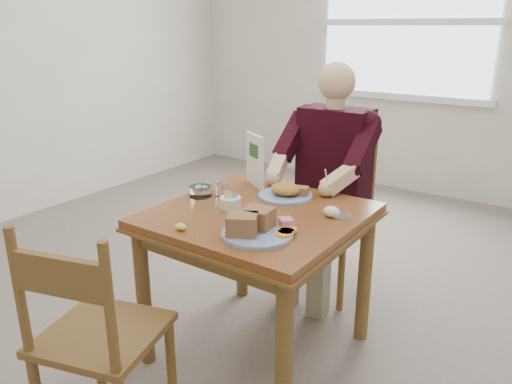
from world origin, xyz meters
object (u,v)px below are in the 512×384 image
Objects in this scene: chair_near at (95,338)px; diner at (329,165)px; chair_far at (333,215)px; far_plate at (287,192)px; near_plate at (255,226)px; table at (258,233)px.

diner reaches higher than chair_near.
far_plate is (0.00, -0.55, 0.30)m from chair_far.
chair_near is 2.48× the size of near_plate.
chair_near is at bearing -100.36° from table.
chair_near is 2.80× the size of far_plate.
table is at bearing -90.00° from chair_far.
diner reaches higher than table.
table is at bearing 121.80° from near_plate.
diner reaches higher than near_plate.
chair_far is 0.63m from far_plate.
chair_near reaches higher than table.
far_plate is (0.00, -0.46, -0.03)m from diner.
chair_far is at bearing 84.64° from chair_near.
chair_far is 0.69× the size of diner.
chair_far is (0.00, 0.80, -0.16)m from table.
near_plate reaches higher than far_plate.
chair_near is at bearing -116.05° from near_plate.
chair_near reaches higher than far_plate.
table is at bearing -90.55° from far_plate.
chair_near is at bearing -98.17° from far_plate.
chair_near is 1.14m from far_plate.
chair_near is 1.59m from diner.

